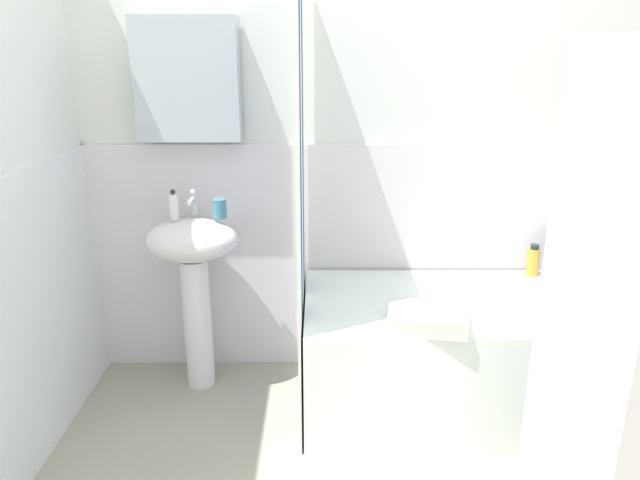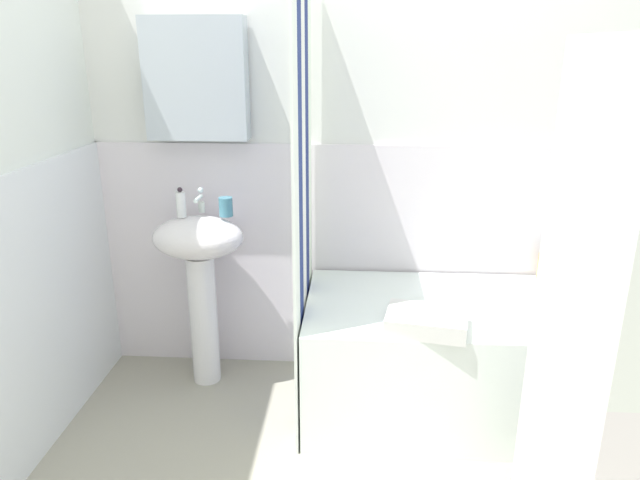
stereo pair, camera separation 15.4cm
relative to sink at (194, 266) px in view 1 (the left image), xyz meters
name	(u,v)px [view 1 (the left image)]	position (x,y,z in m)	size (l,w,h in m)	color
wall_back_tiled	(386,156)	(0.93, 0.23, 0.50)	(3.60, 0.18, 2.40)	white
sink	(194,266)	(0.00, 0.00, 0.00)	(0.44, 0.34, 0.88)	white
faucet	(194,203)	(0.00, 0.08, 0.30)	(0.03, 0.12, 0.12)	silver
soap_dispenser	(175,206)	(-0.07, 0.01, 0.30)	(0.05, 0.05, 0.15)	white
toothbrush_cup	(221,208)	(0.14, 0.04, 0.28)	(0.07, 0.07, 0.09)	teal
bathtub	(458,353)	(1.26, -0.19, -0.37)	(1.44, 0.75, 0.55)	white
shower_curtain	(302,205)	(0.53, -0.19, 0.36)	(0.01, 0.75, 2.00)	white
body_wash_bottle	(574,261)	(1.88, 0.11, -0.01)	(0.06, 0.06, 0.18)	white
shampoo_bottle	(551,255)	(1.77, 0.14, 0.01)	(0.04, 0.04, 0.22)	#255298
lotion_bottle	(534,261)	(1.69, 0.12, -0.02)	(0.06, 0.06, 0.16)	gold
towel_folded	(428,318)	(1.06, -0.45, -0.05)	(0.32, 0.23, 0.07)	silver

